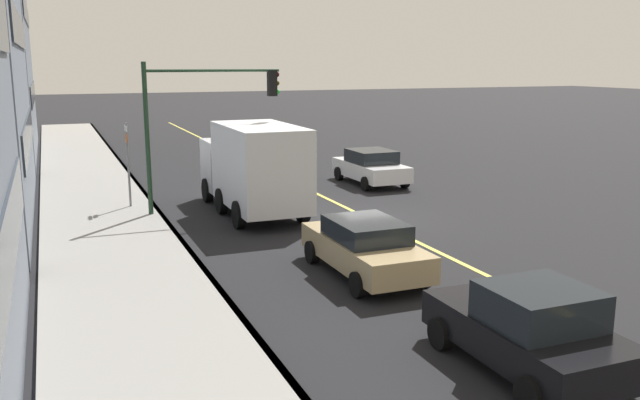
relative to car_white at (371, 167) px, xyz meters
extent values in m
plane|color=black|center=(-6.00, 3.03, -0.77)|extent=(200.00, 200.00, 0.00)
cube|color=gray|center=(-6.00, 11.46, -0.69)|extent=(80.00, 3.94, 0.15)
cube|color=slate|center=(-6.00, 9.57, -0.69)|extent=(80.00, 0.16, 0.15)
cube|color=#D8CC4C|center=(-6.00, 3.03, -0.76)|extent=(80.00, 0.16, 0.01)
cube|color=#262D38|center=(-15.20, 13.60, 1.89)|extent=(10.39, 0.06, 1.10)
cube|color=#262D38|center=(-0.66, 13.60, 2.03)|extent=(12.48, 0.06, 1.10)
cube|color=#262D38|center=(-0.66, 13.60, 5.53)|extent=(12.48, 0.06, 1.10)
cube|color=#262D38|center=(15.70, 13.60, 2.75)|extent=(13.18, 0.06, 1.10)
cube|color=#262D38|center=(15.70, 13.60, 7.15)|extent=(13.18, 0.06, 1.10)
cube|color=silver|center=(0.01, 0.00, -0.14)|extent=(4.24, 1.86, 0.65)
cube|color=black|center=(-0.03, 0.00, 0.46)|extent=(2.05, 1.71, 0.55)
cylinder|color=black|center=(-1.39, -0.91, -0.47)|extent=(0.60, 0.22, 0.60)
cylinder|color=black|center=(-1.39, 0.91, -0.47)|extent=(0.60, 0.22, 0.60)
cylinder|color=black|center=(1.41, -0.91, -0.47)|extent=(0.60, 0.22, 0.60)
cylinder|color=black|center=(1.41, 0.91, -0.47)|extent=(0.60, 0.22, 0.60)
cube|color=tan|center=(-11.46, 5.84, -0.15)|extent=(4.34, 1.72, 0.64)
cube|color=black|center=(-11.54, 5.84, 0.41)|extent=(2.08, 1.59, 0.49)
cylinder|color=black|center=(-10.03, 6.69, -0.47)|extent=(0.60, 0.22, 0.60)
cylinder|color=black|center=(-10.03, 5.00, -0.47)|extent=(0.60, 0.22, 0.60)
cylinder|color=black|center=(-12.89, 6.69, -0.47)|extent=(0.60, 0.22, 0.60)
cylinder|color=black|center=(-12.89, 5.00, -0.47)|extent=(0.60, 0.22, 0.60)
cube|color=black|center=(-17.28, 5.56, -0.15)|extent=(3.85, 1.83, 0.64)
cube|color=black|center=(-17.56, 5.56, 0.49)|extent=(1.60, 1.69, 0.64)
cylinder|color=black|center=(-16.01, 6.46, -0.47)|extent=(0.60, 0.22, 0.60)
cylinder|color=black|center=(-16.01, 4.67, -0.47)|extent=(0.60, 0.22, 0.60)
cylinder|color=black|center=(-18.55, 6.46, -0.47)|extent=(0.60, 0.22, 0.60)
cylinder|color=black|center=(-18.55, 4.67, -0.47)|extent=(0.60, 0.22, 0.60)
cube|color=silver|center=(-1.09, 6.39, 0.63)|extent=(1.85, 2.28, 1.89)
cube|color=silver|center=(-4.46, 6.39, 1.04)|extent=(4.60, 2.28, 2.72)
cylinder|color=black|center=(-1.09, 7.48, -0.32)|extent=(0.90, 0.28, 0.90)
cylinder|color=black|center=(-1.09, 5.30, -0.32)|extent=(0.90, 0.28, 0.90)
cylinder|color=black|center=(-5.61, 7.48, -0.32)|extent=(0.90, 0.28, 0.90)
cylinder|color=black|center=(-5.61, 5.30, -0.32)|extent=(0.90, 0.28, 0.90)
cylinder|color=black|center=(-3.31, 7.48, -0.32)|extent=(0.90, 0.28, 0.90)
cylinder|color=black|center=(-3.31, 5.30, -0.32)|extent=(0.90, 0.28, 0.90)
cylinder|color=#1E3823|center=(-3.10, 9.89, 1.86)|extent=(0.16, 0.16, 5.26)
cylinder|color=#1E3823|center=(-3.10, 7.56, 4.19)|extent=(0.10, 4.66, 0.10)
cube|color=black|center=(-3.10, 5.48, 3.74)|extent=(0.28, 0.30, 0.90)
sphere|color=#360605|center=(-3.10, 5.30, 4.04)|extent=(0.18, 0.18, 0.18)
sphere|color=#392905|center=(-3.10, 5.30, 3.74)|extent=(0.18, 0.18, 0.18)
sphere|color=green|center=(-3.10, 5.30, 3.44)|extent=(0.18, 0.18, 0.18)
cylinder|color=slate|center=(-1.54, 10.39, 0.81)|extent=(0.08, 0.08, 3.15)
cube|color=white|center=(-1.54, 10.41, 2.18)|extent=(0.60, 0.02, 0.20)
cube|color=#DB5919|center=(-1.54, 10.41, 1.83)|extent=(0.44, 0.02, 0.28)
camera|label=1|loc=(-26.01, 12.93, 4.47)|focal=37.70mm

